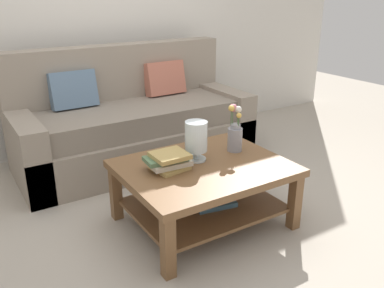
% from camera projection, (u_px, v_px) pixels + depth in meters
% --- Properties ---
extents(ground_plane, '(10.00, 10.00, 0.00)m').
position_uv_depth(ground_plane, '(178.00, 205.00, 3.15)').
color(ground_plane, '#ADA393').
extents(back_wall, '(6.40, 0.12, 2.70)m').
position_uv_depth(back_wall, '(91.00, 10.00, 3.97)').
color(back_wall, beige).
rests_on(back_wall, ground).
extents(couch, '(2.14, 0.90, 1.06)m').
position_uv_depth(couch, '(132.00, 124.00, 3.85)').
color(couch, gray).
rests_on(couch, ground).
extents(coffee_table, '(1.09, 0.87, 0.45)m').
position_uv_depth(coffee_table, '(204.00, 181.00, 2.81)').
color(coffee_table, brown).
rests_on(coffee_table, ground).
extents(book_stack_main, '(0.30, 0.23, 0.12)m').
position_uv_depth(book_stack_main, '(169.00, 161.00, 2.68)').
color(book_stack_main, tan).
rests_on(book_stack_main, coffee_table).
extents(glass_hurricane_vase, '(0.15, 0.15, 0.28)m').
position_uv_depth(glass_hurricane_vase, '(196.00, 138.00, 2.78)').
color(glass_hurricane_vase, silver).
rests_on(glass_hurricane_vase, coffee_table).
extents(flower_pitcher, '(0.11, 0.11, 0.35)m').
position_uv_depth(flower_pitcher, '(235.00, 133.00, 2.96)').
color(flower_pitcher, gray).
rests_on(flower_pitcher, coffee_table).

